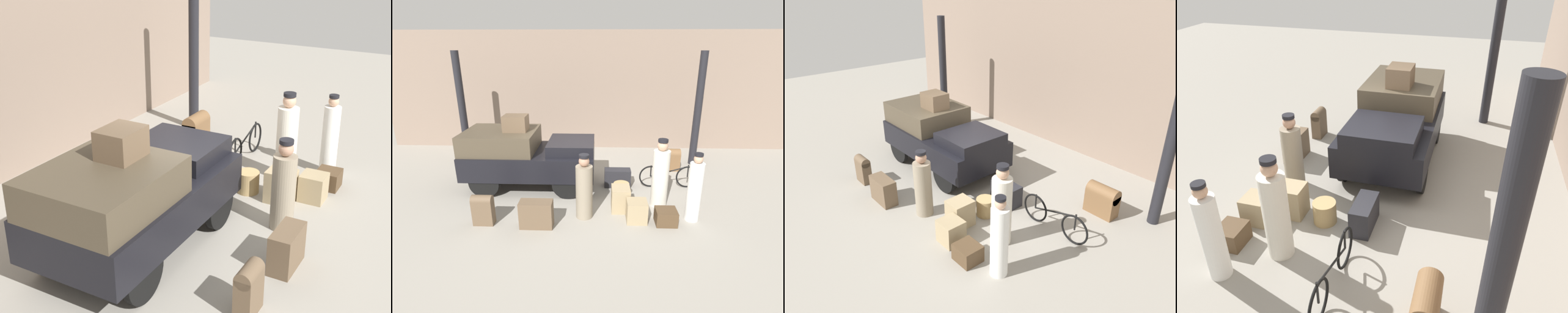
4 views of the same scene
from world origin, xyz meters
The scene contains 18 objects.
ground_plane centered at (0.00, 0.00, 0.00)m, with size 30.00×30.00×0.00m, color gray.
station_building_facade centered at (0.00, 4.08, 2.25)m, with size 16.00×0.15×4.50m.
canopy_pillar_left centered at (-4.19, 2.25, 1.90)m, with size 0.25×0.25×3.79m.
canopy_pillar_right centered at (3.81, 2.25, 1.90)m, with size 0.25×0.25×3.79m.
truck centered at (-1.59, 0.28, 0.95)m, with size 3.66×1.81×1.67m.
bicycle centered at (2.56, 0.27, 0.34)m, with size 1.73×0.04×0.70m.
wicker_basket centered at (1.13, -0.44, 0.21)m, with size 0.42×0.42×0.42m.
conductor_in_dark_uniform centered at (2.07, -0.83, 0.81)m, with size 0.41×0.41×1.79m.
porter_with_bicycle centered at (0.17, -1.47, 0.72)m, with size 0.40×0.40×1.60m.
porter_lifting_near_truck centered at (2.74, -1.51, 0.77)m, with size 0.33×0.33×1.67m.
trunk_umber_medium centered at (2.08, -1.72, 0.18)m, with size 0.48×0.44×0.35m.
trunk_barrel_dark centered at (-2.14, -1.89, 0.39)m, with size 0.47×0.25×0.73m.
trunk_wicker_pale centered at (2.84, 1.64, 0.39)m, with size 0.72×0.36×0.74m.
trunk_large_brown centered at (1.07, 0.29, 0.26)m, with size 0.76×0.35×0.53m.
suitcase_small_leather centered at (1.41, -1.63, 0.26)m, with size 0.47×0.46×0.51m.
suitcase_tan_flat centered at (-0.89, -1.95, 0.32)m, with size 0.74×0.34×0.63m.
suitcase_black_upright centered at (1.07, -1.12, 0.31)m, with size 0.45×0.52×0.61m.
trunk_on_truck_roof centered at (-1.82, 0.28, 1.89)m, with size 0.65×0.53×0.44m.
Camera 2 is at (0.49, -7.97, 3.89)m, focal length 28.00 mm.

